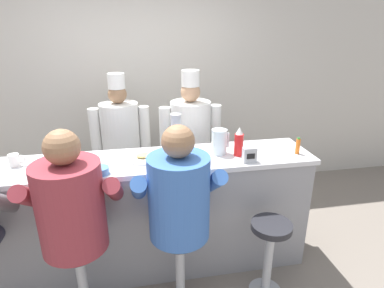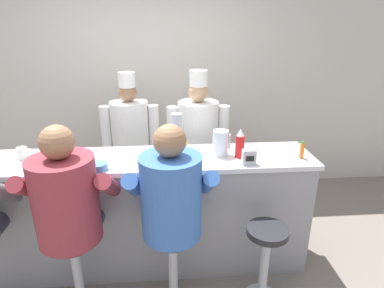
# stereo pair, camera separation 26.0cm
# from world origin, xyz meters

# --- Properties ---
(ground_plane) EXTENTS (20.00, 20.00, 0.00)m
(ground_plane) POSITION_xyz_m (0.00, 0.00, 0.00)
(ground_plane) COLOR slate
(wall_back) EXTENTS (10.00, 0.06, 2.70)m
(wall_back) POSITION_xyz_m (0.00, 1.81, 1.35)
(wall_back) COLOR beige
(wall_back) RESTS_ON ground_plane
(diner_counter) EXTENTS (2.89, 0.56, 1.04)m
(diner_counter) POSITION_xyz_m (0.00, 0.28, 0.52)
(diner_counter) COLOR gray
(diner_counter) RESTS_ON ground_plane
(ketchup_bottle_red) EXTENTS (0.08, 0.08, 0.25)m
(ketchup_bottle_red) POSITION_xyz_m (0.82, 0.23, 1.16)
(ketchup_bottle_red) COLOR red
(ketchup_bottle_red) RESTS_ON diner_counter
(mustard_bottle_yellow) EXTENTS (0.06, 0.06, 0.21)m
(mustard_bottle_yellow) POSITION_xyz_m (0.36, 0.25, 1.14)
(mustard_bottle_yellow) COLOR yellow
(mustard_bottle_yellow) RESTS_ON diner_counter
(hot_sauce_bottle_orange) EXTENTS (0.04, 0.04, 0.14)m
(hot_sauce_bottle_orange) POSITION_xyz_m (1.32, 0.17, 1.11)
(hot_sauce_bottle_orange) COLOR orange
(hot_sauce_bottle_orange) RESTS_ON diner_counter
(water_pitcher_clear) EXTENTS (0.15, 0.13, 0.21)m
(water_pitcher_clear) POSITION_xyz_m (0.67, 0.30, 1.15)
(water_pitcher_clear) COLOR silver
(water_pitcher_clear) RESTS_ON diner_counter
(breakfast_plate) EXTENTS (0.27, 0.27, 0.05)m
(breakfast_plate) POSITION_xyz_m (0.04, 0.29, 1.06)
(breakfast_plate) COLOR white
(breakfast_plate) RESTS_ON diner_counter
(cereal_bowl) EXTENTS (0.13, 0.13, 0.05)m
(cereal_bowl) POSITION_xyz_m (-0.29, 0.07, 1.07)
(cereal_bowl) COLOR #4C7FB7
(cereal_bowl) RESTS_ON diner_counter
(coffee_mug_white) EXTENTS (0.13, 0.08, 0.10)m
(coffee_mug_white) POSITION_xyz_m (-0.95, 0.34, 1.09)
(coffee_mug_white) COLOR white
(coffee_mug_white) RESTS_ON diner_counter
(cup_stack_steel) EXTENTS (0.09, 0.09, 0.36)m
(cup_stack_steel) POSITION_xyz_m (0.31, 0.33, 1.22)
(cup_stack_steel) COLOR #B7BABF
(cup_stack_steel) RESTS_ON diner_counter
(napkin_dispenser_chrome) EXTENTS (0.11, 0.06, 0.12)m
(napkin_dispenser_chrome) POSITION_xyz_m (0.86, 0.08, 1.10)
(napkin_dispenser_chrome) COLOR silver
(napkin_dispenser_chrome) RESTS_ON diner_counter
(diner_seated_maroon) EXTENTS (0.65, 0.65, 1.50)m
(diner_seated_maroon) POSITION_xyz_m (-0.46, -0.20, 0.93)
(diner_seated_maroon) COLOR #B2B5BA
(diner_seated_maroon) RESTS_ON ground_plane
(diner_seated_blue) EXTENTS (0.64, 0.64, 1.48)m
(diner_seated_blue) POSITION_xyz_m (0.25, -0.20, 0.92)
(diner_seated_blue) COLOR #B2B5BA
(diner_seated_blue) RESTS_ON ground_plane
(empty_stool_round) EXTENTS (0.31, 0.31, 0.66)m
(empty_stool_round) POSITION_xyz_m (0.95, -0.24, 0.44)
(empty_stool_round) COLOR #B2B5BA
(empty_stool_round) RESTS_ON ground_plane
(cook_in_whites_near) EXTENTS (0.63, 0.40, 1.61)m
(cook_in_whites_near) POSITION_xyz_m (-0.17, 1.20, 0.89)
(cook_in_whites_near) COLOR #232328
(cook_in_whites_near) RESTS_ON ground_plane
(cook_in_whites_far) EXTENTS (0.65, 0.41, 1.65)m
(cook_in_whites_far) POSITION_xyz_m (0.55, 0.99, 0.91)
(cook_in_whites_far) COLOR #232328
(cook_in_whites_far) RESTS_ON ground_plane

